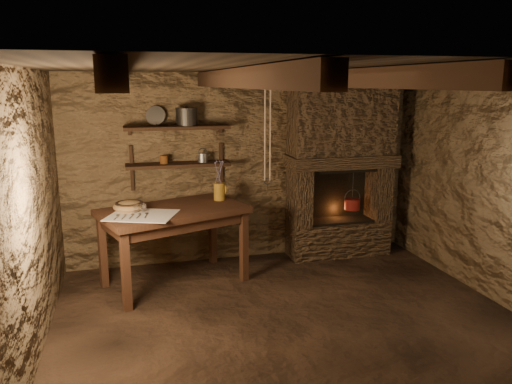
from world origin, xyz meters
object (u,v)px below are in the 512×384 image
object	(u,v)px
stoneware_jug	(219,183)
wooden_bowl	(129,206)
iron_stockpot	(187,118)
red_pot	(352,203)
work_table	(174,243)

from	to	relation	value
stoneware_jug	wooden_bowl	bearing A→B (deg)	-152.94
iron_stockpot	red_pot	distance (m)	2.45
work_table	stoneware_jug	xyz separation A→B (m)	(0.58, 0.27, 0.62)
wooden_bowl	iron_stockpot	bearing A→B (deg)	35.25
wooden_bowl	stoneware_jug	bearing A→B (deg)	12.34
wooden_bowl	red_pot	distance (m)	2.91
iron_stockpot	wooden_bowl	bearing A→B (deg)	-144.75
stoneware_jug	red_pot	xyz separation A→B (m)	(1.82, 0.16, -0.40)
iron_stockpot	stoneware_jug	bearing A→B (deg)	-40.23
red_pot	iron_stockpot	bearing A→B (deg)	176.81
stoneware_jug	red_pot	size ratio (longest dim) A/B	0.88
wooden_bowl	iron_stockpot	xyz separation A→B (m)	(0.72, 0.51, 0.93)
wooden_bowl	red_pot	xyz separation A→B (m)	(2.87, 0.39, -0.24)
wooden_bowl	iron_stockpot	size ratio (longest dim) A/B	1.39
work_table	wooden_bowl	xyz separation A→B (m)	(-0.47, 0.03, 0.46)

